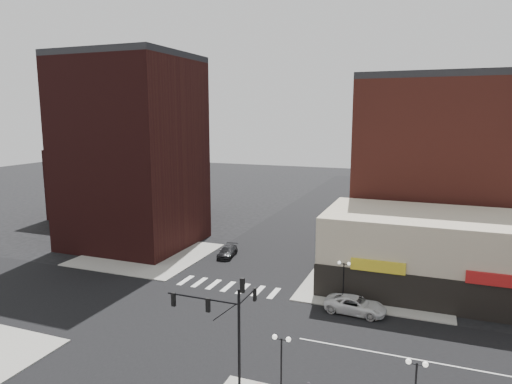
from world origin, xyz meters
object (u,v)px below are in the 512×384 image
(traffic_signal, at_px, (228,315))
(white_suv, at_px, (355,305))
(street_lamp_se_b, at_px, (416,376))
(street_lamp_ne, at_px, (344,271))
(dark_sedan_north, at_px, (227,252))
(street_lamp_se_a, at_px, (281,350))

(traffic_signal, xyz_separation_m, white_suv, (6.18, 14.33, -4.19))
(street_lamp_se_b, relative_size, street_lamp_ne, 1.00)
(street_lamp_ne, height_order, dark_sedan_north, street_lamp_ne)
(traffic_signal, relative_size, street_lamp_se_b, 1.87)
(street_lamp_se_b, relative_size, dark_sedan_north, 0.93)
(street_lamp_se_a, xyz_separation_m, street_lamp_se_b, (8.00, 0.00, 0.00))
(street_lamp_se_a, xyz_separation_m, street_lamp_ne, (1.00, 16.00, 0.00))
(traffic_signal, distance_m, white_suv, 16.16)
(street_lamp_ne, bearing_deg, street_lamp_se_a, -93.58)
(street_lamp_se_b, bearing_deg, white_suv, 111.08)
(traffic_signal, relative_size, street_lamp_se_a, 1.87)
(dark_sedan_north, bearing_deg, street_lamp_se_a, -66.28)
(street_lamp_se_a, height_order, dark_sedan_north, street_lamp_se_a)
(traffic_signal, relative_size, white_suv, 1.40)
(dark_sedan_north, bearing_deg, street_lamp_se_b, -54.90)
(street_lamp_se_a, relative_size, dark_sedan_north, 0.93)
(street_lamp_ne, bearing_deg, street_lamp_se_b, -66.37)
(traffic_signal, bearing_deg, street_lamp_ne, 73.25)
(street_lamp_se_a, relative_size, white_suv, 0.75)
(white_suv, xyz_separation_m, dark_sedan_north, (-17.87, 11.07, -0.12))
(street_lamp_se_a, xyz_separation_m, white_suv, (2.41, 14.50, -2.52))
(traffic_signal, height_order, street_lamp_ne, traffic_signal)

